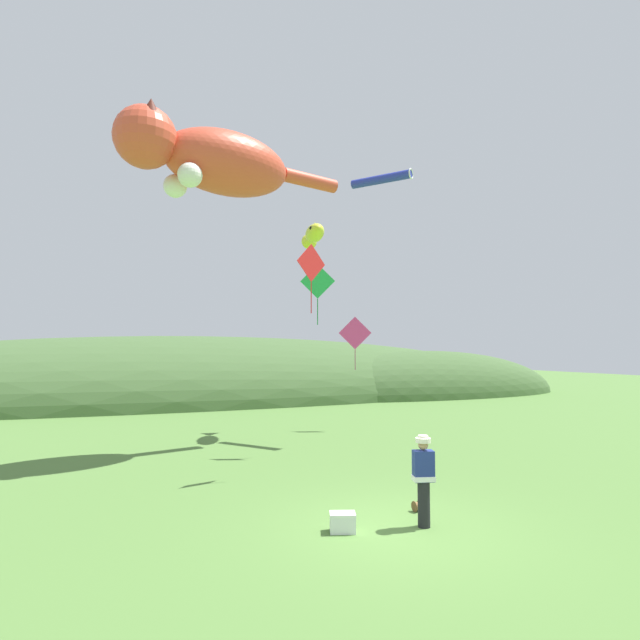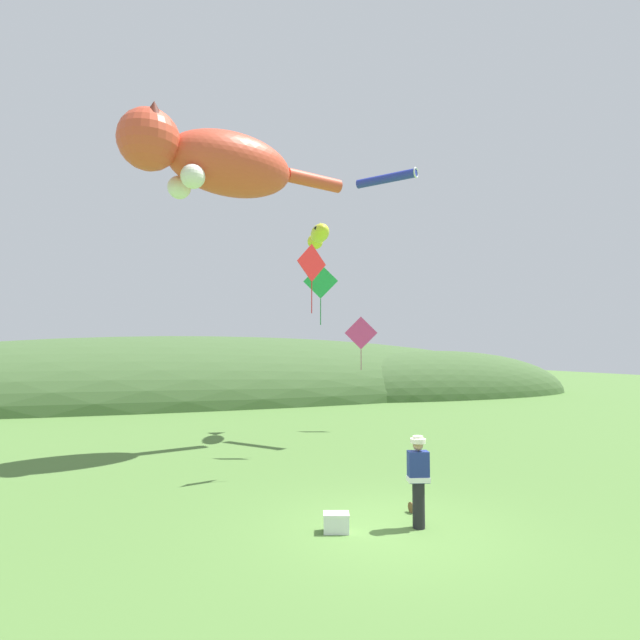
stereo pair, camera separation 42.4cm
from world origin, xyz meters
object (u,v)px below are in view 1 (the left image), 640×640
at_px(picnic_cooler, 343,522).
at_px(kite_fish_windsock, 314,235).
at_px(kite_diamond_red, 311,264).
at_px(festival_attendant, 424,477).
at_px(kite_tube_streamer, 382,179).
at_px(kite_spool, 417,506).
at_px(kite_diamond_green, 318,282).
at_px(kite_giant_cat, 211,160).
at_px(kite_diamond_pink, 355,333).

xyz_separation_m(picnic_cooler, kite_fish_windsock, (3.64, 10.78, 8.20)).
distance_m(picnic_cooler, kite_diamond_red, 7.25).
distance_m(festival_attendant, picnic_cooler, 1.81).
xyz_separation_m(festival_attendant, picnic_cooler, (-1.59, 0.36, -0.77)).
bearing_deg(kite_tube_streamer, kite_spool, -115.05).
bearing_deg(kite_fish_windsock, kite_diamond_green, -109.54).
xyz_separation_m(kite_giant_cat, kite_diamond_pink, (6.91, 3.07, -5.70)).
height_order(kite_diamond_red, kite_diamond_pink, kite_diamond_red).
height_order(kite_fish_windsock, kite_diamond_red, kite_fish_windsock).
bearing_deg(picnic_cooler, kite_diamond_pink, 62.60).
distance_m(kite_fish_windsock, kite_diamond_pink, 4.66).
bearing_deg(kite_spool, kite_fish_windsock, 80.84).
relative_size(kite_tube_streamer, kite_diamond_red, 1.17).
relative_size(festival_attendant, kite_spool, 7.89).
xyz_separation_m(picnic_cooler, kite_diamond_pink, (5.67, 10.94, 4.01)).
bearing_deg(kite_diamond_pink, kite_diamond_green, -130.21).
relative_size(festival_attendant, picnic_cooler, 3.10).
distance_m(kite_spool, kite_diamond_red, 7.02).
bearing_deg(kite_fish_windsock, kite_giant_cat, -149.17).
xyz_separation_m(kite_spool, picnic_cooler, (-1.98, -0.49, 0.07)).
relative_size(kite_giant_cat, kite_diamond_red, 4.16).
distance_m(kite_spool, kite_diamond_pink, 11.81).
bearing_deg(festival_attendant, kite_spool, 65.44).
xyz_separation_m(festival_attendant, kite_giant_cat, (-2.84, 8.22, 8.93)).
bearing_deg(kite_spool, kite_diamond_pink, 70.55).
relative_size(picnic_cooler, kite_fish_windsock, 0.21).
distance_m(festival_attendant, kite_tube_streamer, 13.78).
bearing_deg(kite_giant_cat, kite_diamond_pink, 23.93).
height_order(kite_giant_cat, kite_fish_windsock, kite_giant_cat).
distance_m(picnic_cooler, kite_diamond_pink, 12.95).
xyz_separation_m(festival_attendant, kite_fish_windsock, (2.05, 11.14, 7.43)).
bearing_deg(festival_attendant, kite_tube_streamer, 65.00).
relative_size(festival_attendant, kite_fish_windsock, 0.65).
distance_m(kite_diamond_red, kite_diamond_pink, 8.28).
bearing_deg(kite_diamond_red, picnic_cooler, -103.36).
relative_size(kite_diamond_red, kite_diamond_pink, 0.85).
bearing_deg(kite_fish_windsock, kite_spool, -99.16).
distance_m(kite_giant_cat, kite_tube_streamer, 7.14).
distance_m(kite_giant_cat, kite_diamond_pink, 9.47).
xyz_separation_m(kite_fish_windsock, kite_diamond_green, (-1.38, -3.87, -2.59)).
bearing_deg(festival_attendant, kite_diamond_red, 97.00).
xyz_separation_m(kite_fish_windsock, kite_tube_streamer, (2.19, -2.07, 2.05)).
xyz_separation_m(kite_giant_cat, kite_diamond_red, (2.27, -3.56, -3.96)).
bearing_deg(kite_diamond_pink, kite_diamond_red, -125.03).
distance_m(kite_spool, picnic_cooler, 2.04).
height_order(kite_giant_cat, kite_diamond_pink, kite_giant_cat).
bearing_deg(kite_tube_streamer, kite_diamond_red, -137.44).
distance_m(picnic_cooler, kite_tube_streamer, 14.66).
height_order(picnic_cooler, kite_giant_cat, kite_giant_cat).
bearing_deg(kite_fish_windsock, kite_tube_streamer, -43.39).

